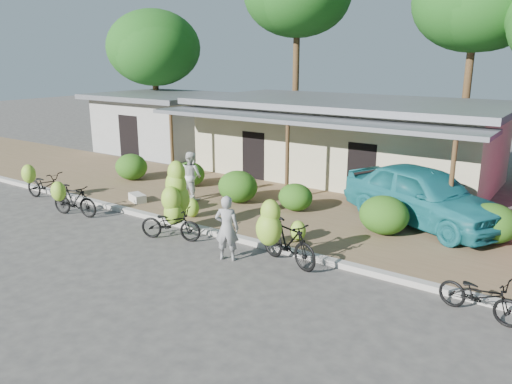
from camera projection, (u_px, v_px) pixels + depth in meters
ground at (166, 256)px, 13.19m from camera, size 100.00×100.00×0.00m
sidewalk at (270, 208)px, 17.14m from camera, size 60.00×6.00×0.12m
curb at (214, 232)px, 14.76m from camera, size 60.00×0.25×0.15m
shop_main at (346, 138)px, 21.40m from camera, size 13.00×8.50×3.35m
shop_grey at (163, 122)px, 27.52m from camera, size 7.00×6.00×3.15m
tree_back_left at (153, 46)px, 29.61m from camera, size 5.61×5.52×7.80m
hedge_0 at (131, 167)px, 20.77m from camera, size 1.38×1.25×1.08m
hedge_1 at (190, 174)px, 19.78m from camera, size 1.23×1.10×0.96m
hedge_2 at (238, 187)px, 17.54m from camera, size 1.44×1.30×1.12m
hedge_3 at (295, 197)px, 16.62m from camera, size 1.17×1.05×0.91m
hedge_4 at (384, 215)px, 14.41m from camera, size 1.44×1.30×1.12m
hedge_5 at (491, 223)px, 13.72m from camera, size 1.42×1.28×1.11m
bike_far_left at (44, 184)px, 18.23m from camera, size 2.04×1.32×1.44m
bike_left at (72, 199)px, 16.32m from camera, size 1.82×1.28×1.32m
bike_center at (174, 208)px, 14.42m from camera, size 1.93×1.43×2.21m
bike_right at (284, 238)px, 12.42m from camera, size 2.03×1.45×1.82m
bike_far_right at (480, 296)px, 10.05m from camera, size 1.80×0.94×0.90m
loose_banana_a at (183, 202)px, 16.63m from camera, size 0.50×0.42×0.62m
loose_banana_b at (192, 208)px, 15.96m from camera, size 0.50×0.42×0.62m
loose_banana_c at (298, 231)px, 13.93m from camera, size 0.46×0.39×0.58m
sack_near at (181, 200)px, 17.33m from camera, size 0.94×0.75×0.30m
sack_far at (137, 198)px, 17.69m from camera, size 0.83×0.61×0.28m
vendor at (227, 228)px, 12.77m from camera, size 0.74×0.62×1.73m
bystander at (191, 176)px, 17.83m from camera, size 0.92×0.75×1.74m
teal_van at (423, 195)px, 15.19m from camera, size 5.70×4.03×1.80m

